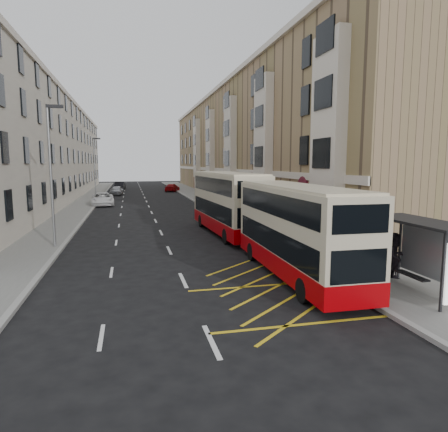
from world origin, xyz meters
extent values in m
plane|color=black|center=(0.00, 0.00, 0.00)|extent=(200.00, 200.00, 0.00)
cube|color=#62625D|center=(8.00, 30.00, 0.07)|extent=(4.00, 120.00, 0.15)
cube|color=#62625D|center=(-7.50, 30.00, 0.07)|extent=(3.00, 120.00, 0.15)
cube|color=gray|center=(6.00, 30.00, 0.07)|extent=(0.25, 120.00, 0.15)
cube|color=gray|center=(-6.00, 30.00, 0.07)|extent=(0.25, 120.00, 0.15)
cube|color=#937555|center=(15.00, 45.50, 7.50)|extent=(10.00, 79.00, 15.00)
cube|color=beige|center=(9.97, 45.50, 4.00)|extent=(0.18, 79.00, 0.50)
cube|color=beige|center=(9.90, 45.50, 15.00)|extent=(0.40, 79.00, 0.50)
cube|color=beige|center=(9.65, 10.00, 7.50)|extent=(0.80, 3.20, 10.00)
cube|color=beige|center=(9.65, 22.00, 7.50)|extent=(0.80, 3.20, 10.00)
cube|color=beige|center=(9.65, 34.00, 7.50)|extent=(0.80, 3.20, 10.00)
cube|color=beige|center=(9.65, 46.00, 7.50)|extent=(0.80, 3.20, 10.00)
cube|color=beige|center=(9.65, 58.00, 7.50)|extent=(0.80, 3.20, 10.00)
cube|color=#540F1D|center=(9.95, 14.00, 1.70)|extent=(0.20, 1.60, 3.00)
cube|color=#540F1D|center=(9.95, 26.00, 1.70)|extent=(0.20, 1.60, 3.00)
cube|color=#540F1D|center=(9.95, 38.00, 1.70)|extent=(0.20, 1.60, 3.00)
cube|color=#540F1D|center=(9.95, 50.00, 1.70)|extent=(0.20, 1.60, 3.00)
cube|color=#540F1D|center=(9.95, 62.00, 1.70)|extent=(0.20, 1.60, 3.00)
cube|color=beige|center=(-13.50, 45.50, 6.50)|extent=(9.00, 79.00, 13.00)
cube|color=beige|center=(-8.97, 45.50, 13.00)|extent=(0.30, 79.00, 0.50)
cube|color=black|center=(7.56, -1.90, 1.45)|extent=(0.08, 0.08, 2.60)
cube|color=black|center=(7.56, 1.90, 1.45)|extent=(0.08, 0.08, 2.60)
cube|color=black|center=(8.84, 1.90, 1.45)|extent=(0.08, 0.08, 2.60)
cube|color=black|center=(8.20, 0.00, 2.80)|extent=(1.65, 4.25, 0.10)
cube|color=gray|center=(8.87, 0.00, 1.58)|extent=(0.04, 3.60, 1.95)
cube|color=black|center=(8.45, 0.60, 0.60)|extent=(0.35, 1.60, 0.06)
cylinder|color=red|center=(6.25, 2.50, 0.65)|extent=(0.06, 0.06, 1.00)
cylinder|color=red|center=(6.25, 5.75, 0.65)|extent=(0.06, 0.06, 1.00)
cylinder|color=red|center=(6.25, 9.00, 0.65)|extent=(0.06, 0.06, 1.00)
cube|color=red|center=(6.25, 5.75, 1.13)|extent=(0.05, 6.50, 0.06)
cube|color=red|center=(6.25, 5.75, 0.70)|extent=(0.05, 6.50, 0.06)
cylinder|color=gray|center=(-6.40, 12.00, 4.15)|extent=(0.16, 0.16, 8.00)
cube|color=black|center=(-6.00, 12.00, 8.05)|extent=(0.90, 0.18, 0.18)
cylinder|color=gray|center=(-6.40, 42.00, 4.15)|extent=(0.16, 0.16, 8.00)
cube|color=black|center=(-6.00, 42.00, 8.05)|extent=(0.90, 0.18, 0.18)
cube|color=beige|center=(4.85, 3.46, 2.10)|extent=(2.40, 9.99, 3.58)
cube|color=#9F0005|center=(4.85, 3.46, 0.72)|extent=(2.42, 10.01, 0.81)
cube|color=black|center=(4.85, 3.46, 1.67)|extent=(2.42, 9.19, 1.00)
cube|color=black|center=(4.85, 3.46, 3.21)|extent=(2.42, 9.19, 0.91)
cube|color=beige|center=(4.85, 3.46, 3.93)|extent=(2.30, 9.59, 0.11)
cube|color=black|center=(4.92, 8.42, 1.72)|extent=(1.92, 0.10, 1.18)
cube|color=black|center=(4.92, 8.42, 3.58)|extent=(1.58, 0.09, 0.41)
cube|color=black|center=(4.79, -1.50, 1.72)|extent=(1.92, 0.10, 1.09)
cylinder|color=black|center=(3.87, 6.66, 0.45)|extent=(0.27, 0.91, 0.91)
cylinder|color=black|center=(5.92, 6.63, 0.45)|extent=(0.27, 0.91, 0.91)
cylinder|color=black|center=(3.79, 0.28, 0.45)|extent=(0.27, 0.91, 0.91)
cylinder|color=black|center=(5.83, 0.26, 0.45)|extent=(0.27, 0.91, 0.91)
cube|color=beige|center=(4.51, 14.39, 2.26)|extent=(2.93, 10.81, 3.85)
cube|color=#9F0005|center=(4.51, 14.39, 0.78)|extent=(2.96, 10.84, 0.88)
cube|color=black|center=(4.51, 14.39, 1.80)|extent=(2.93, 9.96, 1.07)
cube|color=black|center=(4.51, 14.39, 3.46)|extent=(2.93, 9.96, 0.97)
cube|color=beige|center=(4.51, 14.39, 4.23)|extent=(2.82, 10.38, 0.12)
cube|color=black|center=(4.26, 19.72, 1.85)|extent=(2.07, 0.17, 1.27)
cube|color=black|center=(4.26, 19.72, 3.85)|extent=(1.71, 0.16, 0.44)
cube|color=black|center=(4.76, 9.06, 1.85)|extent=(2.07, 0.17, 1.17)
cylinder|color=black|center=(3.25, 17.76, 0.49)|extent=(0.32, 0.99, 0.97)
cylinder|color=black|center=(5.44, 17.87, 0.49)|extent=(0.32, 0.99, 0.97)
cylinder|color=black|center=(3.57, 10.92, 0.49)|extent=(0.32, 0.99, 0.97)
cylinder|color=black|center=(5.77, 11.02, 0.49)|extent=(0.32, 0.99, 0.97)
cylinder|color=black|center=(6.35, -0.26, 0.64)|extent=(0.56, 0.56, 0.97)
cylinder|color=black|center=(6.35, -0.26, 1.15)|extent=(0.63, 0.63, 0.09)
imported|color=black|center=(8.48, 1.84, 1.11)|extent=(0.80, 0.62, 1.92)
imported|color=black|center=(8.45, 1.61, 1.11)|extent=(1.09, 0.94, 1.93)
imported|color=black|center=(8.19, 7.57, 1.01)|extent=(1.08, 0.84, 1.71)
imported|color=white|center=(-5.20, 36.16, 0.76)|extent=(2.82, 5.58, 1.51)
imported|color=#AEB1B5|center=(-4.05, 51.74, 0.72)|extent=(2.23, 4.41, 1.44)
imported|color=black|center=(-3.83, 64.26, 0.77)|extent=(2.13, 4.81, 1.54)
imported|color=#9C0508|center=(5.20, 57.91, 0.66)|extent=(3.31, 4.90, 1.32)
camera|label=1|loc=(-2.09, -12.31, 4.91)|focal=32.00mm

